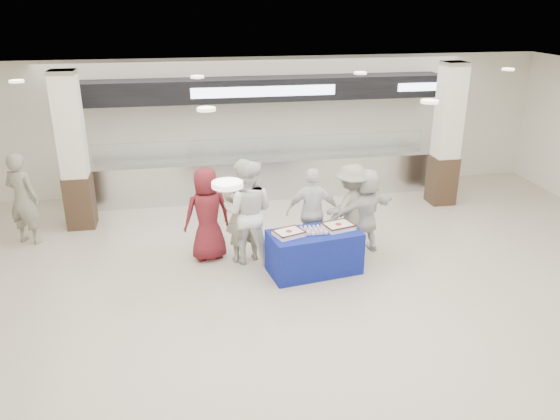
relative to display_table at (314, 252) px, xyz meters
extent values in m
plane|color=beige|center=(-0.29, -1.35, -0.38)|extent=(14.00, 14.00, 0.00)
cube|color=silver|center=(-0.29, 4.05, 0.08)|extent=(8.00, 0.80, 0.90)
cube|color=silver|center=(-0.29, 4.05, 0.55)|extent=(8.00, 0.85, 0.04)
cube|color=white|center=(-0.29, 3.75, 0.88)|extent=(7.60, 0.02, 0.50)
cube|color=black|center=(-0.29, 4.05, 2.17)|extent=(8.40, 0.70, 0.50)
cube|color=white|center=(-0.29, 3.69, 2.17)|extent=(3.20, 0.03, 0.22)
cube|color=white|center=(3.51, 3.69, 2.17)|extent=(1.40, 0.03, 0.18)
cube|color=#332317|center=(-4.29, 2.85, 0.18)|extent=(0.55, 0.55, 1.10)
cube|color=white|center=(-4.29, 2.85, 1.78)|extent=(0.50, 0.50, 2.10)
cube|color=#332317|center=(3.71, 2.85, 0.18)|extent=(0.55, 0.55, 1.10)
cube|color=white|center=(3.71, 2.85, 1.78)|extent=(0.50, 0.50, 2.10)
cube|color=navy|center=(0.00, 0.00, 0.00)|extent=(1.65, 1.01, 0.75)
cube|color=white|center=(-0.46, -0.05, 0.41)|extent=(0.56, 0.50, 0.07)
cube|color=#4A2215|center=(-0.46, -0.05, 0.46)|extent=(0.56, 0.50, 0.02)
cylinder|color=#A92918|center=(-0.46, -0.05, 0.45)|extent=(0.13, 0.13, 0.01)
cube|color=white|center=(0.44, 0.08, 0.41)|extent=(0.57, 0.50, 0.08)
cube|color=#4A2215|center=(0.44, 0.08, 0.46)|extent=(0.57, 0.50, 0.02)
cylinder|color=#A92918|center=(0.44, 0.08, 0.46)|extent=(0.13, 0.13, 0.01)
cube|color=#A9A9AE|center=(-0.02, 0.01, 0.38)|extent=(0.37, 0.28, 0.01)
imported|color=maroon|center=(-1.77, 0.87, 0.49)|extent=(0.94, 0.72, 1.72)
imported|color=gray|center=(-1.14, 0.67, 0.58)|extent=(0.76, 0.56, 1.92)
imported|color=white|center=(-1.05, 0.64, 0.57)|extent=(1.10, 0.97, 1.89)
imported|color=white|center=(0.14, 0.72, 0.45)|extent=(1.02, 0.55, 1.66)
imported|color=gray|center=(0.84, 0.67, 0.48)|extent=(1.26, 1.02, 1.71)
imported|color=white|center=(1.10, 0.64, 0.44)|extent=(1.58, 1.01, 1.63)
imported|color=gray|center=(-5.19, 2.20, 0.53)|extent=(0.78, 0.67, 1.81)
camera|label=1|loc=(-2.09, -8.26, 4.12)|focal=35.00mm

